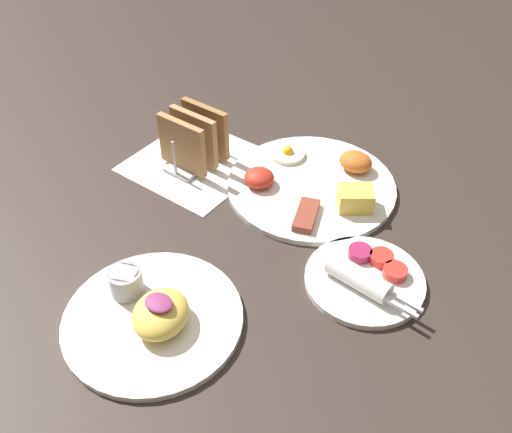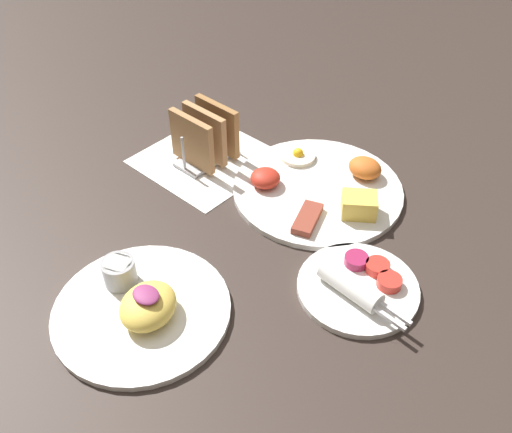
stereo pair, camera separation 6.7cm
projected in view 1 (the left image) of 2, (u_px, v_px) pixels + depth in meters
ground_plane at (248, 235)px, 0.91m from camera, size 3.00×3.00×0.00m
napkin_flat at (196, 162)px, 1.06m from camera, size 0.22×0.22×0.00m
plate_breakfast at (314, 184)px, 1.00m from camera, size 0.29×0.29×0.05m
plate_condiments at (365, 278)px, 0.83m from camera, size 0.19×0.18×0.04m
plate_foreground at (151, 313)px, 0.78m from camera, size 0.25×0.25×0.06m
toast_rack at (194, 140)px, 1.02m from camera, size 0.10×0.12×0.10m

